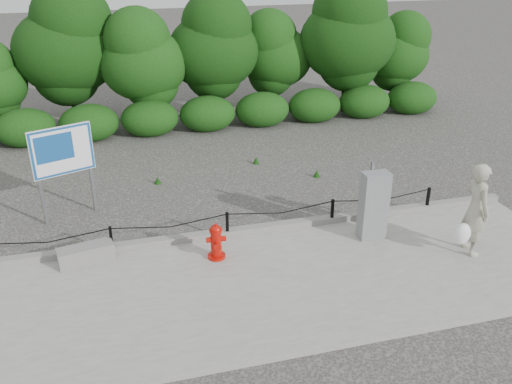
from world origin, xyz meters
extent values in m
plane|color=#2D2B28|center=(0.00, 0.00, 0.00)|extent=(90.00, 90.00, 0.00)
cube|color=gray|center=(0.00, -2.00, 0.04)|extent=(14.00, 4.00, 0.08)
cube|color=slate|center=(0.00, 0.05, 0.15)|extent=(14.00, 0.22, 0.14)
cube|color=black|center=(-2.50, 0.00, 0.38)|extent=(0.06, 0.06, 0.60)
cube|color=black|center=(0.00, 0.00, 0.38)|extent=(0.06, 0.06, 0.60)
cube|color=black|center=(2.50, 0.00, 0.38)|extent=(0.06, 0.06, 0.60)
cube|color=black|center=(5.00, 0.00, 0.38)|extent=(0.06, 0.06, 0.60)
cylinder|color=black|center=(-3.75, 0.00, 0.60)|extent=(2.50, 0.02, 0.02)
cylinder|color=black|center=(-1.25, 0.00, 0.60)|extent=(2.50, 0.02, 0.02)
cylinder|color=black|center=(1.25, 0.00, 0.60)|extent=(2.50, 0.02, 0.02)
cylinder|color=black|center=(3.75, 0.00, 0.60)|extent=(2.50, 0.02, 0.02)
cylinder|color=black|center=(-3.50, 9.40, 1.20)|extent=(0.18, 0.18, 2.41)
ellipsoid|color=#1A5012|center=(-3.50, 9.40, 2.89)|extent=(3.57, 3.08, 3.86)
cylinder|color=black|center=(-1.00, 8.60, 1.01)|extent=(0.18, 0.18, 2.02)
ellipsoid|color=#1A5012|center=(-1.00, 8.60, 2.42)|extent=(2.98, 2.58, 3.23)
cylinder|color=black|center=(1.50, 9.00, 1.11)|extent=(0.18, 0.18, 2.23)
ellipsoid|color=#1A5012|center=(1.50, 9.00, 2.67)|extent=(3.30, 2.85, 3.57)
cylinder|color=black|center=(4.00, 9.40, 0.93)|extent=(0.18, 0.18, 1.87)
ellipsoid|color=#1A5012|center=(4.00, 9.40, 2.24)|extent=(2.77, 2.39, 2.99)
cylinder|color=black|center=(6.50, 8.60, 1.23)|extent=(0.18, 0.18, 2.46)
ellipsoid|color=#1A5012|center=(6.50, 8.60, 2.95)|extent=(3.64, 3.14, 3.93)
cylinder|color=black|center=(8.80, 9.00, 0.89)|extent=(0.18, 0.18, 1.78)
ellipsoid|color=#1A5012|center=(8.80, 9.00, 2.13)|extent=(2.63, 2.27, 2.84)
cylinder|color=#B40E06|center=(-0.41, -0.80, 0.11)|extent=(0.39, 0.39, 0.06)
cylinder|color=#B40E06|center=(-0.41, -0.80, 0.42)|extent=(0.24, 0.24, 0.56)
cylinder|color=#B40E06|center=(-0.41, -0.80, 0.72)|extent=(0.29, 0.29, 0.05)
ellipsoid|color=#B40E06|center=(-0.41, -0.80, 0.75)|extent=(0.25, 0.25, 0.18)
cylinder|color=#B40E06|center=(-0.41, -0.80, 0.85)|extent=(0.07, 0.07, 0.05)
cylinder|color=#B40E06|center=(-0.56, -0.79, 0.51)|extent=(0.11, 0.12, 0.11)
cylinder|color=#B40E06|center=(-0.25, -0.81, 0.51)|extent=(0.11, 0.12, 0.11)
cylinder|color=#B40E06|center=(-0.42, -0.96, 0.45)|extent=(0.16, 0.13, 0.15)
cylinder|color=slate|center=(-0.44, -0.93, 0.37)|extent=(0.01, 0.05, 0.12)
imported|color=#A19E8A|center=(4.84, -1.95, 1.08)|extent=(0.54, 0.77, 2.00)
ellipsoid|color=white|center=(4.49, -2.10, 0.63)|extent=(0.36, 0.28, 0.48)
cube|color=slate|center=(-3.03, -0.25, 0.26)|extent=(1.17, 0.61, 0.36)
cube|color=gray|center=(3.09, -0.84, 0.86)|extent=(0.59, 0.34, 1.55)
cube|color=slate|center=(3.09, -0.63, 0.94)|extent=(0.06, 0.06, 1.71)
cube|color=slate|center=(-3.98, 1.83, 1.15)|extent=(0.09, 0.09, 2.30)
cube|color=slate|center=(-2.85, 2.28, 1.15)|extent=(0.09, 0.09, 2.30)
cube|color=white|center=(-3.40, 2.01, 1.72)|extent=(1.35, 0.57, 1.15)
cube|color=navy|center=(-3.39, 1.98, 1.72)|extent=(1.31, 0.52, 1.12)
cube|color=navy|center=(-3.55, 1.91, 1.84)|extent=(0.80, 0.32, 0.63)
camera|label=1|loc=(-2.13, -10.35, 6.13)|focal=38.00mm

